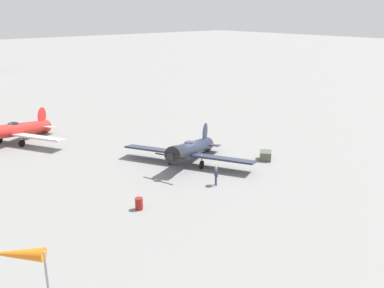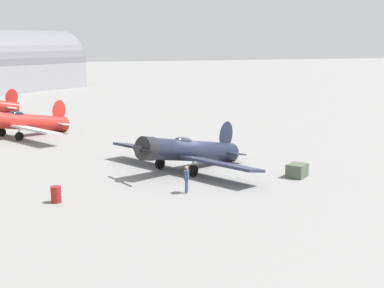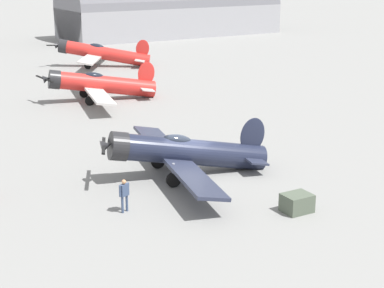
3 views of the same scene
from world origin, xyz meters
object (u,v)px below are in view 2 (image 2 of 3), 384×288
Objects in this scene: ground_crew_mechanic at (186,177)px; fuel_drum at (56,194)px; equipment_crate at (297,171)px; airplane_foreground at (187,151)px; airplane_mid_apron at (20,122)px.

ground_crew_mechanic is 7.60m from fuel_drum.
equipment_crate is at bearing -87.01° from fuel_drum.
airplane_mid_apron is at bearing -86.64° from airplane_foreground.
airplane_foreground reaches higher than ground_crew_mechanic.
airplane_foreground is at bearing -61.53° from fuel_drum.
airplane_foreground reaches higher than fuel_drum.
fuel_drum is at bearing 1.52° from airplane_foreground.
equipment_crate is at bearing 99.94° from airplane_mid_apron.
fuel_drum is (-0.82, 15.77, 0.02)m from equipment_crate.
ground_crew_mechanic is 1.78× the size of fuel_drum.
ground_crew_mechanic is at bearing -93.80° from fuel_drum.
ground_crew_mechanic is (-5.64, 1.92, -0.37)m from airplane_foreground.
ground_crew_mechanic is 0.94× the size of equipment_crate.
airplane_foreground is 10.83m from fuel_drum.
airplane_mid_apron reaches higher than ground_crew_mechanic.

